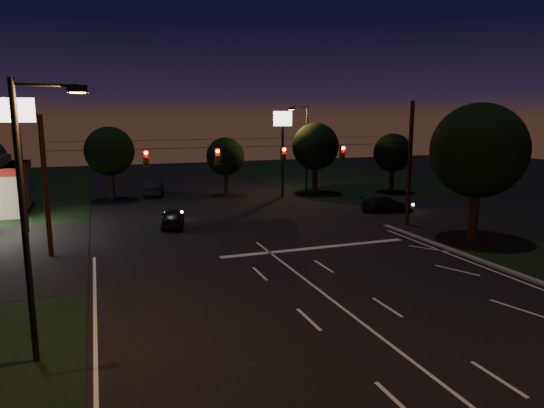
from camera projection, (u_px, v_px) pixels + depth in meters
name	position (u px, v px, depth m)	size (l,w,h in m)	color
ground	(376.00, 333.00, 17.81)	(140.00, 140.00, 0.00)	black
cross_street_right	(482.00, 215.00, 39.36)	(20.00, 16.00, 0.02)	black
stop_bar	(316.00, 248.00, 29.46)	(12.00, 0.50, 0.01)	silver
utility_pole_right	(407.00, 225.00, 35.73)	(0.30, 0.30, 9.00)	black
utility_pole_left	(51.00, 257.00, 27.63)	(0.28, 0.28, 8.00)	black
signal_span	(251.00, 155.00, 30.67)	(24.00, 0.40, 1.56)	black
pole_sign_left_near	(18.00, 130.00, 32.19)	(2.20, 0.30, 9.10)	black
pole_sign_right	(283.00, 134.00, 47.15)	(1.80, 0.30, 8.40)	black
street_light_left	(32.00, 203.00, 14.94)	(2.20, 0.35, 9.00)	black
street_light_right_far	(305.00, 143.00, 50.27)	(2.20, 0.35, 9.00)	black
tree_right_near	(477.00, 152.00, 30.78)	(6.00, 6.00, 8.76)	black
tree_far_b	(110.00, 152.00, 45.85)	(4.60, 4.60, 6.98)	black
tree_far_c	(225.00, 157.00, 48.75)	(3.80, 3.80, 5.86)	black
tree_far_d	(315.00, 147.00, 49.80)	(4.80, 4.80, 7.30)	black
tree_far_e	(392.00, 153.00, 50.76)	(4.00, 4.00, 6.18)	black
car_oncoming_a	(172.00, 218.00, 34.92)	(1.58, 3.93, 1.34)	black
car_oncoming_b	(154.00, 188.00, 49.00)	(1.66, 4.77, 1.57)	black
car_cross	(387.00, 205.00, 40.52)	(1.77, 4.35, 1.26)	black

